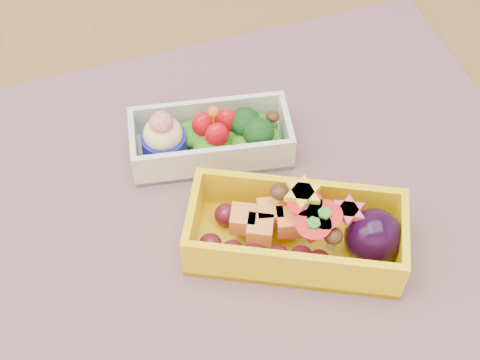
{
  "coord_description": "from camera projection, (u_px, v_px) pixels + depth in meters",
  "views": [
    {
      "loc": [
        -0.07,
        -0.36,
        1.27
      ],
      "look_at": [
        -0.01,
        0.0,
        0.79
      ],
      "focal_mm": 51.78,
      "sensor_mm": 36.0,
      "label": 1
    }
  ],
  "objects": [
    {
      "name": "placemat",
      "position": [
        233.0,
        210.0,
        0.63
      ],
      "size": [
        0.65,
        0.54,
        0.0
      ],
      "primitive_type": "cube",
      "rotation": [
        0.0,
        0.0,
        0.16
      ],
      "color": "#8B5F64",
      "rests_on": "table"
    },
    {
      "name": "bento_white",
      "position": [
        210.0,
        138.0,
        0.66
      ],
      "size": [
        0.15,
        0.07,
        0.06
      ],
      "rotation": [
        0.0,
        0.0,
        -0.01
      ],
      "color": "silver",
      "rests_on": "placemat"
    },
    {
      "name": "bento_yellow",
      "position": [
        301.0,
        232.0,
        0.59
      ],
      "size": [
        0.2,
        0.13,
        0.06
      ],
      "rotation": [
        0.0,
        0.0,
        -0.29
      ],
      "color": "yellow",
      "rests_on": "placemat"
    },
    {
      "name": "table",
      "position": [
        252.0,
        263.0,
        0.72
      ],
      "size": [
        1.2,
        0.8,
        0.75
      ],
      "color": "brown",
      "rests_on": "ground"
    }
  ]
}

